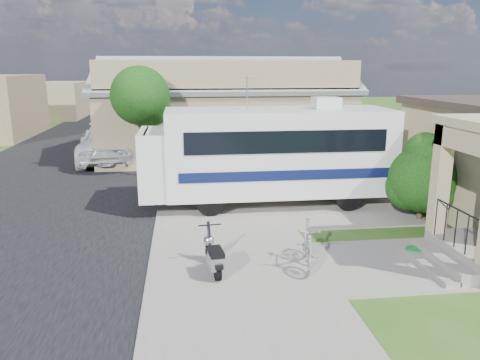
{
  "coord_description": "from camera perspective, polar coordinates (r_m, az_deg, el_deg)",
  "views": [
    {
      "loc": [
        -2.13,
        -10.63,
        4.5
      ],
      "look_at": [
        -0.5,
        2.5,
        1.3
      ],
      "focal_mm": 35.0,
      "sensor_mm": 36.0,
      "label": 1
    }
  ],
  "objects": [
    {
      "name": "pickup_truck",
      "position": [
        23.71,
        -15.94,
        4.06
      ],
      "size": [
        3.3,
        5.95,
        1.58
      ],
      "primitive_type": "imported",
      "rotation": [
        0.0,
        0.0,
        3.27
      ],
      "color": "silver",
      "rests_on": "ground"
    },
    {
      "name": "ground",
      "position": [
        11.74,
        3.98,
        -8.98
      ],
      "size": [
        120.0,
        120.0,
        0.0
      ],
      "primitive_type": "plane",
      "color": "#204813"
    },
    {
      "name": "street_tree_b",
      "position": [
        29.74,
        -10.3,
        11.24
      ],
      "size": [
        2.44,
        2.4,
        4.73
      ],
      "color": "black",
      "rests_on": "ground"
    },
    {
      "name": "garden_hose",
      "position": [
        12.31,
        20.38,
        -8.3
      ],
      "size": [
        0.39,
        0.39,
        0.18
      ],
      "primitive_type": "cylinder",
      "color": "#156A2A",
      "rests_on": "ground"
    },
    {
      "name": "scooter",
      "position": [
        10.46,
        -3.2,
        -9.24
      ],
      "size": [
        0.54,
        1.49,
        0.98
      ],
      "rotation": [
        0.0,
        0.0,
        0.12
      ],
      "color": "black",
      "rests_on": "ground"
    },
    {
      "name": "van",
      "position": [
        30.98,
        -15.69,
        6.21
      ],
      "size": [
        2.35,
        5.51,
        1.58
      ],
      "primitive_type": "imported",
      "rotation": [
        0.0,
        0.0,
        0.02
      ],
      "color": "silver",
      "rests_on": "ground"
    },
    {
      "name": "street_slab",
      "position": [
        21.79,
        -21.18,
        0.77
      ],
      "size": [
        9.0,
        80.0,
        0.02
      ],
      "primitive_type": "cube",
      "color": "black",
      "rests_on": "ground"
    },
    {
      "name": "driveway_slab",
      "position": [
        16.19,
        6.17,
        -2.53
      ],
      "size": [
        7.0,
        6.0,
        0.05
      ],
      "primitive_type": "cube",
      "color": "slate",
      "rests_on": "ground"
    },
    {
      "name": "distant_bldg_near",
      "position": [
        46.54,
        -23.42,
        8.91
      ],
      "size": [
        8.0,
        7.0,
        3.2
      ],
      "primitive_type": "cube",
      "color": "#756449",
      "rests_on": "ground"
    },
    {
      "name": "shrub",
      "position": [
        14.89,
        21.48,
        0.49
      ],
      "size": [
        2.18,
        2.08,
        2.67
      ],
      "color": "black",
      "rests_on": "ground"
    },
    {
      "name": "motorhome",
      "position": [
        15.43,
        3.54,
        3.46
      ],
      "size": [
        8.15,
        2.7,
        4.18
      ],
      "rotation": [
        0.0,
        0.0,
        0.0
      ],
      "color": "beige",
      "rests_on": "ground"
    },
    {
      "name": "warehouse",
      "position": [
        24.82,
        -2.14,
        7.77
      ],
      "size": [
        12.5,
        8.4,
        5.04
      ],
      "color": "#756449",
      "rests_on": "ground"
    },
    {
      "name": "walk_slab",
      "position": [
        11.79,
        19.62,
        -9.53
      ],
      "size": [
        4.0,
        3.0,
        0.05
      ],
      "primitive_type": "cube",
      "color": "slate",
      "rests_on": "ground"
    },
    {
      "name": "sidewalk_slab",
      "position": [
        21.14,
        -3.86,
        1.35
      ],
      "size": [
        4.0,
        80.0,
        0.06
      ],
      "primitive_type": "cube",
      "color": "slate",
      "rests_on": "ground"
    },
    {
      "name": "street_tree_c",
      "position": [
        38.74,
        -9.58,
        11.34
      ],
      "size": [
        2.44,
        2.4,
        4.42
      ],
      "color": "black",
      "rests_on": "ground"
    },
    {
      "name": "bicycle",
      "position": [
        10.86,
        8.25,
        -8.06
      ],
      "size": [
        0.82,
        1.79,
        1.04
      ],
      "primitive_type": "imported",
      "rotation": [
        0.0,
        0.0,
        -0.2
      ],
      "color": "#97989E",
      "rests_on": "ground"
    },
    {
      "name": "street_tree_a",
      "position": [
        19.78,
        -11.78,
        9.68
      ],
      "size": [
        2.44,
        2.4,
        4.58
      ],
      "color": "black",
      "rests_on": "ground"
    }
  ]
}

